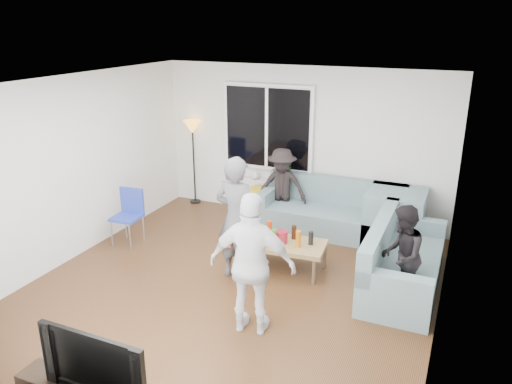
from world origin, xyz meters
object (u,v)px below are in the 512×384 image
at_px(player_left, 237,219).
at_px(spectator_right, 401,256).
at_px(side_chair, 127,218).
at_px(coffee_table, 285,256).
at_px(sofa_right_section, 405,256).
at_px(television, 101,358).
at_px(floor_lamp, 194,163).
at_px(player_right, 252,265).
at_px(sofa_back_section, 331,208).
at_px(spectator_back, 282,187).

bearing_deg(player_left, spectator_right, -168.34).
bearing_deg(side_chair, coffee_table, 0.84).
distance_m(sofa_right_section, television, 3.98).
height_order(sofa_right_section, side_chair, side_chair).
height_order(floor_lamp, player_right, player_right).
height_order(coffee_table, player_left, player_left).
height_order(sofa_right_section, player_left, player_left).
relative_size(coffee_table, floor_lamp, 0.71).
xyz_separation_m(sofa_right_section, spectator_right, (0.00, -0.43, 0.20)).
distance_m(sofa_back_section, player_right, 2.99).
bearing_deg(player_left, player_right, 129.10).
relative_size(sofa_back_section, player_left, 1.36).
bearing_deg(sofa_right_section, television, 151.12).
bearing_deg(floor_lamp, player_right, -51.06).
height_order(player_left, spectator_right, player_left).
height_order(spectator_back, television, spectator_back).
distance_m(floor_lamp, spectator_back, 1.90).
bearing_deg(spectator_back, player_right, -82.36).
relative_size(sofa_back_section, spectator_right, 1.83).
bearing_deg(sofa_back_section, player_left, -110.40).
relative_size(coffee_table, side_chair, 1.28).
bearing_deg(floor_lamp, spectator_right, -26.98).
distance_m(coffee_table, player_right, 1.62).
bearing_deg(player_left, side_chair, -2.30).
relative_size(floor_lamp, spectator_right, 1.24).
relative_size(coffee_table, spectator_right, 0.87).
bearing_deg(player_left, coffee_table, -130.92).
height_order(sofa_right_section, coffee_table, sofa_right_section).
distance_m(spectator_right, television, 3.60).
height_order(player_right, spectator_back, player_right).
xyz_separation_m(side_chair, floor_lamp, (0.00, 2.03, 0.35)).
distance_m(coffee_table, spectator_back, 1.69).
bearing_deg(coffee_table, player_right, -83.24).
bearing_deg(television, sofa_back_section, 83.15).
bearing_deg(coffee_table, floor_lamp, 143.88).
xyz_separation_m(side_chair, spectator_right, (4.07, -0.04, 0.20)).
xyz_separation_m(player_right, spectator_right, (1.39, 1.24, -0.18)).
bearing_deg(coffee_table, player_left, -136.28).
relative_size(side_chair, spectator_back, 0.65).
distance_m(side_chair, spectator_right, 4.08).
height_order(sofa_back_section, coffee_table, sofa_back_section).
relative_size(sofa_right_section, player_left, 1.19).
height_order(sofa_back_section, player_right, player_right).
bearing_deg(television, side_chair, 124.89).
relative_size(side_chair, player_right, 0.53).
bearing_deg(player_right, coffee_table, -91.58).
xyz_separation_m(sofa_back_section, side_chair, (-2.73, -1.68, 0.01)).
distance_m(sofa_back_section, television, 4.81).
distance_m(coffee_table, spectator_right, 1.65).
height_order(sofa_back_section, side_chair, side_chair).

